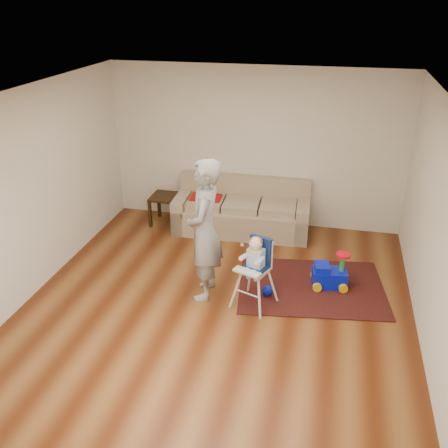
% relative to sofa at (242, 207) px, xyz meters
% --- Properties ---
extents(ground, '(5.50, 5.50, 0.00)m').
position_rel_sofa_xyz_m(ground, '(0.13, -2.30, -0.44)').
color(ground, '#4F200C').
rests_on(ground, ground).
extents(room_envelope, '(5.04, 5.52, 2.72)m').
position_rel_sofa_xyz_m(room_envelope, '(0.13, -1.77, 1.44)').
color(room_envelope, beige).
rests_on(room_envelope, ground).
extents(sofa, '(2.30, 1.03, 0.87)m').
position_rel_sofa_xyz_m(sofa, '(0.00, 0.00, 0.00)').
color(sofa, gray).
rests_on(sofa, ground).
extents(side_table, '(0.51, 0.51, 0.51)m').
position_rel_sofa_xyz_m(side_table, '(-1.35, 0.01, -0.18)').
color(side_table, black).
rests_on(side_table, ground).
extents(area_rug, '(2.18, 1.76, 0.02)m').
position_rel_sofa_xyz_m(area_rug, '(1.30, -1.57, -0.43)').
color(area_rug, black).
rests_on(area_rug, ground).
extents(ride_on_toy, '(0.51, 0.40, 0.51)m').
position_rel_sofa_xyz_m(ride_on_toy, '(1.54, -1.50, -0.17)').
color(ride_on_toy, '#0717C5').
rests_on(ride_on_toy, area_rug).
extents(toy_ball, '(0.15, 0.15, 0.15)m').
position_rel_sofa_xyz_m(toy_ball, '(0.74, -1.93, -0.35)').
color(toy_ball, '#0717C5').
rests_on(toy_ball, area_rug).
extents(high_chair, '(0.59, 0.59, 1.00)m').
position_rel_sofa_xyz_m(high_chair, '(0.60, -2.17, 0.04)').
color(high_chair, silver).
rests_on(high_chair, ground).
extents(adult, '(0.52, 0.74, 1.91)m').
position_rel_sofa_xyz_m(adult, '(-0.09, -2.06, 0.52)').
color(adult, gray).
rests_on(adult, ground).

